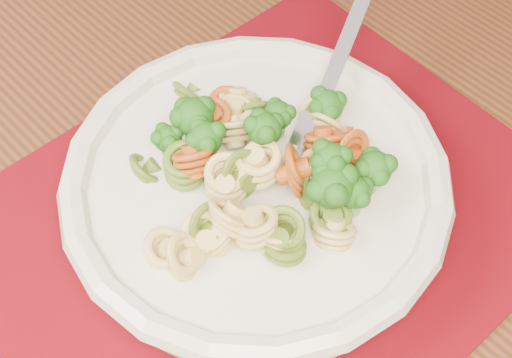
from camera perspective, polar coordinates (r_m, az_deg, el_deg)
name	(u,v)px	position (r m, az deg, el deg)	size (l,w,h in m)	color
dining_table	(142,275)	(0.59, -9.12, -7.61)	(1.76, 1.43, 0.71)	#572B18
placemat	(255,226)	(0.51, -0.05, -3.81)	(0.41, 0.32, 0.00)	#5C030E
pasta_bowl	(256,187)	(0.49, 0.00, -0.65)	(0.27, 0.27, 0.05)	beige
pasta_broccoli_heap	(256,174)	(0.48, 0.00, 0.42)	(0.23, 0.23, 0.06)	tan
fork	(310,132)	(0.50, 4.35, 3.79)	(0.19, 0.02, 0.01)	silver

